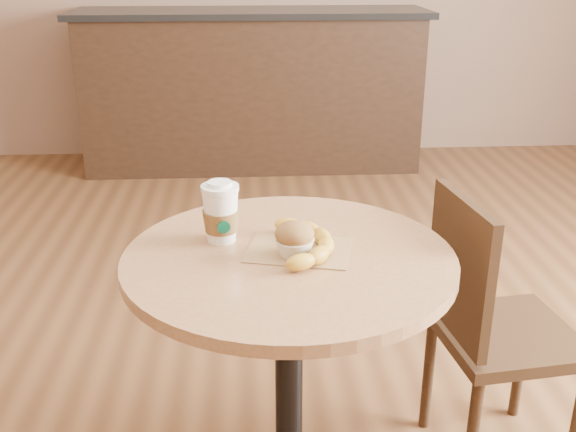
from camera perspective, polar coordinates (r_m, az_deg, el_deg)
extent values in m
cylinder|color=black|center=(1.77, 0.08, -14.29)|extent=(0.07, 0.07, 0.72)
cylinder|color=#A4754B|center=(1.59, 0.09, -3.73)|extent=(0.78, 0.78, 0.03)
cube|color=#362213|center=(2.01, 18.04, -9.59)|extent=(0.41, 0.41, 0.04)
cylinder|color=#362213|center=(2.30, 19.10, -11.47)|extent=(0.03, 0.03, 0.41)
cylinder|color=#362213|center=(2.17, 11.81, -12.72)|extent=(0.03, 0.03, 0.41)
cube|color=#362213|center=(1.83, 14.36, -4.24)|extent=(0.07, 0.35, 0.38)
cube|color=black|center=(4.63, -3.03, 10.38)|extent=(2.20, 0.60, 1.00)
cube|color=black|center=(4.55, -3.17, 16.81)|extent=(2.30, 0.65, 0.04)
cube|color=#987349|center=(1.60, 0.94, -2.89)|extent=(0.28, 0.23, 0.00)
cylinder|color=white|center=(1.61, -5.80, 2.39)|extent=(0.09, 0.09, 0.01)
cylinder|color=white|center=(1.60, -5.82, 2.75)|extent=(0.06, 0.06, 0.01)
cylinder|color=#074B30|center=(1.60, -5.45, -0.96)|extent=(0.03, 0.01, 0.03)
ellipsoid|color=brown|center=(1.54, 0.55, -1.53)|extent=(0.09, 0.09, 0.06)
ellipsoid|color=beige|center=(1.54, 0.56, -0.89)|extent=(0.03, 0.03, 0.02)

